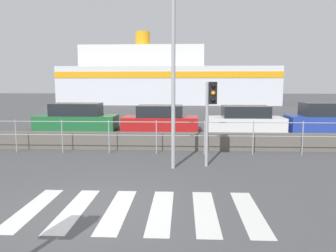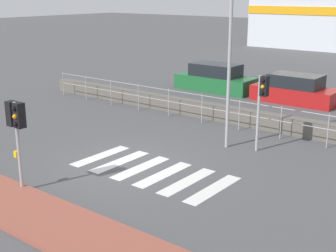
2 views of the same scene
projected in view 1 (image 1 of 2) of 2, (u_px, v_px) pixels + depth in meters
name	position (u px, v px, depth m)	size (l,w,h in m)	color
ground_plane	(92.00, 210.00, 6.77)	(160.00, 160.00, 0.00)	#4C4C4F
crosswalk	(139.00, 210.00, 6.73)	(4.95, 2.40, 0.01)	silver
seawall	(136.00, 141.00, 13.06)	(21.69, 0.55, 0.65)	#605B54
harbor_fence	(133.00, 132.00, 12.13)	(19.56, 0.04, 1.25)	#9EA0A3
traffic_light_far	(211.00, 105.00, 10.08)	(0.34, 0.32, 2.65)	#9EA0A3
streetlamp	(173.00, 42.00, 9.41)	(0.32, 1.20, 6.08)	#9EA0A3
ferry_boat	(163.00, 80.00, 41.58)	(26.98, 6.30, 9.02)	silver
parked_car_green	(77.00, 119.00, 18.37)	(4.47, 1.74, 1.51)	#1E6633
parked_car_red	(160.00, 120.00, 18.16)	(4.15, 1.80, 1.40)	#B21919
parked_car_white	(245.00, 120.00, 17.95)	(4.14, 1.78, 1.39)	silver
parked_car_blue	(324.00, 119.00, 17.74)	(3.82, 1.71, 1.57)	#233D9E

